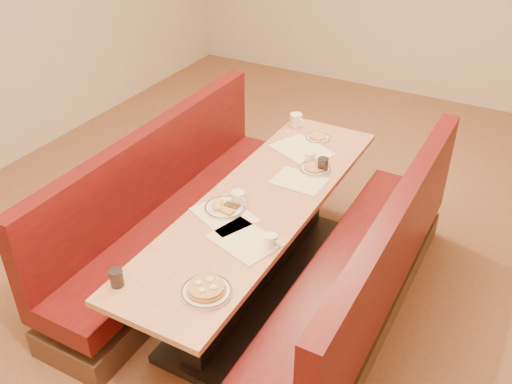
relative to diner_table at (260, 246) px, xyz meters
The scene contains 19 objects.
ground 0.37m from the diner_table, ahead, with size 8.00×8.00×0.00m, color #9E6647.
room_envelope 1.56m from the diner_table, ahead, with size 6.04×8.04×2.82m.
diner_table is the anchor object (origin of this frame).
booth_left 0.73m from the diner_table, behind, with size 0.55×2.50×1.05m.
booth_right 0.73m from the diner_table, ahead, with size 0.55×2.50×1.05m.
placemat_near_left 0.47m from the diner_table, 115.09° to the right, with size 0.38×0.29×0.00m, color beige.
placemat_near_right 0.58m from the diner_table, 74.00° to the right, with size 0.39×0.29×0.00m, color beige.
placemat_far_left 0.84m from the diner_table, 93.87° to the left, with size 0.42×0.32×0.00m, color beige.
placemat_far_right 0.52m from the diner_table, 70.43° to the left, with size 0.35×0.26×0.00m, color beige.
pancake_plate 1.00m from the diner_table, 79.54° to the right, with size 0.27×0.27×0.06m.
eggs_plate 0.47m from the diner_table, 127.97° to the right, with size 0.27×0.27×0.05m.
extra_plate_mid 0.67m from the diner_table, 73.64° to the left, with size 0.23×0.23×0.05m.
extra_plate_far 1.05m from the diner_table, 91.12° to the left, with size 0.19×0.19×0.04m.
coffee_mug_a 0.64m from the diner_table, 54.55° to the right, with size 0.11×0.08×0.08m.
coffee_mug_b 0.45m from the diner_table, 130.90° to the right, with size 0.12×0.09×0.10m.
coffee_mug_c 0.74m from the diner_table, 82.11° to the left, with size 0.11×0.08×0.09m.
coffee_mug_d 1.21m from the diner_table, 103.56° to the left, with size 0.13×0.10×0.10m.
soda_tumbler_near 1.19m from the diner_table, 104.59° to the right, with size 0.07×0.07×0.10m.
soda_tumbler_mid 0.72m from the diner_table, 68.86° to the left, with size 0.08×0.08×0.10m.
Camera 1 is at (1.45, -2.71, 2.80)m, focal length 40.00 mm.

